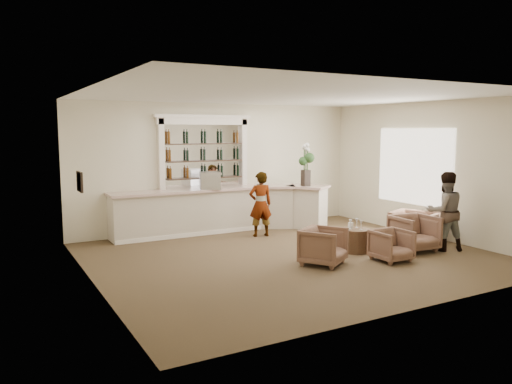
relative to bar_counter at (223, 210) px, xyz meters
The scene contains 19 objects.
ground 3.05m from the bar_counter, 86.88° to the right, with size 8.00×8.00×0.00m, color brown.
room_shell 2.91m from the bar_counter, 81.89° to the right, with size 8.04×7.02×3.32m.
bar_counter is the anchor object (origin of this frame).
back_bar_alcove 1.55m from the bar_counter, 129.15° to the left, with size 2.64×0.25×3.00m.
cocktail_table 3.70m from the bar_counter, 64.87° to the right, with size 0.61×0.61×0.50m, color #4A3520.
sommelier 1.13m from the bar_counter, 59.39° to the right, with size 0.58×0.38×1.60m, color gray.
guest 5.34m from the bar_counter, 51.20° to the right, with size 0.84×0.65×1.72m, color gray.
armchair_left 3.86m from the bar_counter, 85.01° to the right, with size 0.78×0.80×0.73m, color brown.
armchair_center 4.61m from the bar_counter, 68.41° to the right, with size 0.68×0.70×0.64m, color brown.
armchair_right 4.76m from the bar_counter, 54.69° to the right, with size 0.84×0.86×0.78m, color brown.
armchair_far 4.75m from the bar_counter, 41.36° to the right, with size 1.04×0.91×0.68m, color brown.
espresso_machine 0.88m from the bar_counter, 167.89° to the right, with size 0.49×0.41×0.43m, color silver.
flower_vase 2.51m from the bar_counter, 16.95° to the right, with size 0.30×0.30×1.13m.
wine_glass_bar_left 0.73m from the bar_counter, behind, with size 0.07×0.07×0.21m, color white, non-canonical shape.
wine_glass_bar_right 0.77m from the bar_counter, behind, with size 0.07×0.07×0.21m, color white, non-canonical shape.
wine_glass_tbl_a 3.61m from the bar_counter, 66.40° to the right, with size 0.07×0.07×0.21m, color white, non-canonical shape.
wine_glass_tbl_b 3.65m from the bar_counter, 62.92° to the right, with size 0.07×0.07×0.21m, color white, non-canonical shape.
wine_glass_tbl_c 3.82m from the bar_counter, 65.16° to the right, with size 0.07×0.07×0.21m, color white, non-canonical shape.
napkin_holder 3.55m from the bar_counter, 64.21° to the right, with size 0.08×0.08×0.12m, color white.
Camera 1 is at (-5.58, -8.51, 2.60)m, focal length 35.00 mm.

